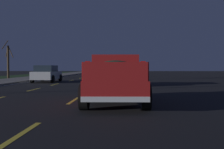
# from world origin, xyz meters

# --- Properties ---
(ground) EXTENTS (144.00, 144.00, 0.00)m
(ground) POSITION_xyz_m (27.00, 0.00, 0.00)
(ground) COLOR black
(sidewalk_shoulder) EXTENTS (108.00, 4.00, 0.12)m
(sidewalk_shoulder) POSITION_xyz_m (27.00, 7.45, 0.06)
(sidewalk_shoulder) COLOR slate
(sidewalk_shoulder) RESTS_ON ground
(lane_markings) EXTENTS (108.00, 7.04, 0.01)m
(lane_markings) POSITION_xyz_m (29.99, 3.09, 0.00)
(lane_markings) COLOR yellow
(lane_markings) RESTS_ON ground
(pickup_truck) EXTENTS (5.49, 2.41, 1.87)m
(pickup_truck) POSITION_xyz_m (10.49, -3.50, 0.98)
(pickup_truck) COLOR maroon
(pickup_truck) RESTS_ON ground
(sedan_green) EXTENTS (4.45, 2.10, 1.54)m
(sedan_green) POSITION_xyz_m (21.07, -3.55, 0.78)
(sedan_green) COLOR #14592D
(sedan_green) RESTS_ON ground
(sedan_silver) EXTENTS (4.42, 2.05, 1.54)m
(sedan_silver) POSITION_xyz_m (25.06, 3.39, 0.78)
(sedan_silver) COLOR #B2B5BA
(sedan_silver) RESTS_ON ground
(bare_tree_far) EXTENTS (1.14, 1.41, 4.73)m
(bare_tree_far) POSITION_xyz_m (33.64, 10.73, 2.21)
(bare_tree_far) COLOR #423323
(bare_tree_far) RESTS_ON ground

